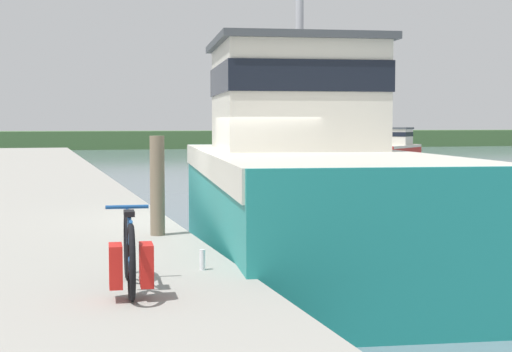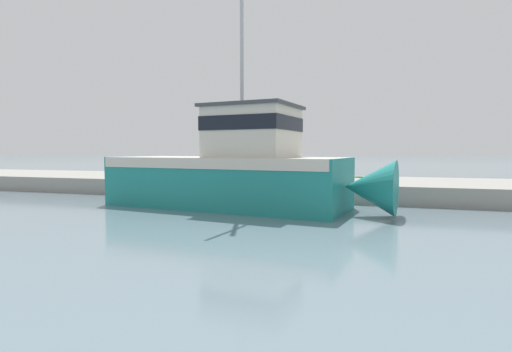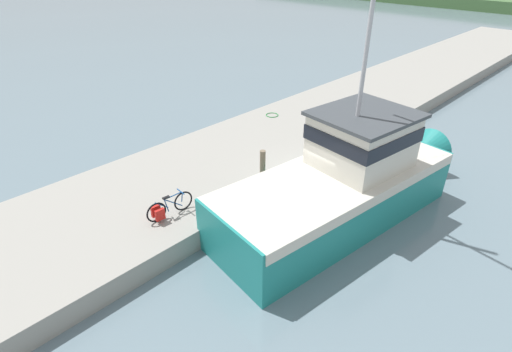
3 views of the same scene
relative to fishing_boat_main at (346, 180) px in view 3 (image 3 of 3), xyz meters
The scene contains 7 objects.
ground_plane 1.93m from the fishing_boat_main, 169.11° to the left, with size 320.00×320.00×0.00m, color slate.
dock_pier 5.49m from the fishing_boat_main, behind, with size 6.34×80.00×0.77m, color gray.
fishing_boat_main is the anchor object (origin of this frame).
bicycle_touring 6.32m from the fishing_boat_main, 124.32° to the right, with size 0.51×1.74×0.79m.
mooring_post 3.07m from the fishing_boat_main, 151.73° to the right, with size 0.21×0.21×1.44m, color #756651.
hose_coil 8.36m from the fishing_boat_main, 150.60° to the left, with size 0.67×0.67×0.04m, color #197A2D.
water_bottle_on_curb 5.07m from the fishing_boat_main, 121.76° to the right, with size 0.06×0.06×0.23m, color silver.
Camera 3 is at (7.44, -11.18, 8.73)m, focal length 28.00 mm.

